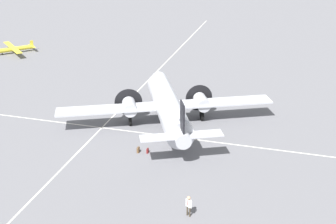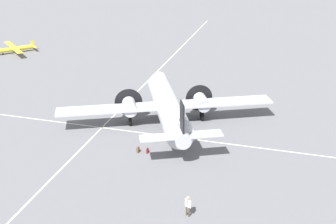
# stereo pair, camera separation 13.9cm
# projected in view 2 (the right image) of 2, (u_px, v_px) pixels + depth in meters

# --- Properties ---
(ground_plane) EXTENTS (300.00, 300.00, 0.00)m
(ground_plane) POSITION_uv_depth(u_px,v_px,m) (168.00, 127.00, 47.66)
(ground_plane) COLOR slate
(apron_line_eastwest) EXTENTS (120.00, 0.16, 0.01)m
(apron_line_eastwest) POSITION_uv_depth(u_px,v_px,m) (110.00, 119.00, 49.45)
(apron_line_eastwest) COLOR silver
(apron_line_eastwest) RESTS_ON ground_plane
(apron_line_northsouth) EXTENTS (0.16, 120.00, 0.01)m
(apron_line_northsouth) POSITION_uv_depth(u_px,v_px,m) (162.00, 135.00, 45.66)
(apron_line_northsouth) COLOR silver
(apron_line_northsouth) RESTS_ON ground_plane
(airliner_main) EXTENTS (17.57, 23.30, 6.20)m
(airliner_main) POSITION_uv_depth(u_px,v_px,m) (167.00, 103.00, 47.03)
(airliner_main) COLOR silver
(airliner_main) RESTS_ON ground_plane
(crew_foreground) EXTENTS (0.38, 0.56, 1.81)m
(crew_foreground) POSITION_uv_depth(u_px,v_px,m) (188.00, 204.00, 32.45)
(crew_foreground) COLOR #473D2D
(crew_foreground) RESTS_ON ground_plane
(suitcase_near_door) EXTENTS (0.44, 0.19, 0.60)m
(suitcase_near_door) POSITION_uv_depth(u_px,v_px,m) (138.00, 150.00, 42.10)
(suitcase_near_door) COLOR brown
(suitcase_near_door) RESTS_ON ground_plane
(suitcase_upright_spare) EXTENTS (0.38, 0.14, 0.53)m
(suitcase_upright_spare) POSITION_uv_depth(u_px,v_px,m) (147.00, 151.00, 42.02)
(suitcase_upright_spare) COLOR maroon
(suitcase_upright_spare) RESTS_ON ground_plane
(light_aircraft_distant) EXTENTS (7.33, 7.81, 1.87)m
(light_aircraft_distant) POSITION_uv_depth(u_px,v_px,m) (14.00, 49.00, 75.47)
(light_aircraft_distant) COLOR yellow
(light_aircraft_distant) RESTS_ON ground_plane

